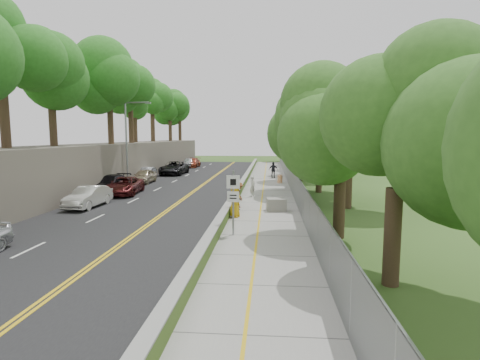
# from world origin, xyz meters

# --- Properties ---
(ground) EXTENTS (140.00, 140.00, 0.00)m
(ground) POSITION_xyz_m (0.00, 0.00, 0.00)
(ground) COLOR #33511E
(ground) RESTS_ON ground
(road) EXTENTS (11.20, 66.00, 0.04)m
(road) POSITION_xyz_m (-5.40, 15.00, 0.02)
(road) COLOR black
(road) RESTS_ON ground
(sidewalk) EXTENTS (4.20, 66.00, 0.05)m
(sidewalk) POSITION_xyz_m (2.55, 15.00, 0.03)
(sidewalk) COLOR gray
(sidewalk) RESTS_ON ground
(jersey_barrier) EXTENTS (0.42, 66.00, 0.60)m
(jersey_barrier) POSITION_xyz_m (0.25, 15.00, 0.30)
(jersey_barrier) COLOR #94EE32
(jersey_barrier) RESTS_ON ground
(rock_embankment) EXTENTS (5.00, 66.00, 4.00)m
(rock_embankment) POSITION_xyz_m (-13.50, 15.00, 2.00)
(rock_embankment) COLOR #595147
(rock_embankment) RESTS_ON ground
(chainlink_fence) EXTENTS (0.04, 66.00, 2.00)m
(chainlink_fence) POSITION_xyz_m (4.65, 15.00, 1.00)
(chainlink_fence) COLOR slate
(chainlink_fence) RESTS_ON ground
(trees_embankment) EXTENTS (6.40, 66.00, 13.00)m
(trees_embankment) POSITION_xyz_m (-13.00, 15.00, 10.50)
(trees_embankment) COLOR #307E23
(trees_embankment) RESTS_ON rock_embankment
(trees_fenceside) EXTENTS (7.00, 66.00, 14.00)m
(trees_fenceside) POSITION_xyz_m (7.00, 15.00, 7.00)
(trees_fenceside) COLOR #427C2A
(trees_fenceside) RESTS_ON ground
(streetlight) EXTENTS (2.52, 0.22, 8.00)m
(streetlight) POSITION_xyz_m (-10.46, 14.00, 4.64)
(streetlight) COLOR gray
(streetlight) RESTS_ON ground
(signpost) EXTENTS (0.62, 0.09, 3.10)m
(signpost) POSITION_xyz_m (1.05, -3.02, 1.96)
(signpost) COLOR gray
(signpost) RESTS_ON sidewalk
(construction_barrel) EXTENTS (0.50, 0.50, 0.82)m
(construction_barrel) POSITION_xyz_m (3.81, 17.22, 0.46)
(construction_barrel) COLOR #F56700
(construction_barrel) RESTS_ON sidewalk
(concrete_block) EXTENTS (1.28, 1.02, 0.79)m
(concrete_block) POSITION_xyz_m (3.20, 3.00, 0.45)
(concrete_block) COLOR gray
(concrete_block) RESTS_ON sidewalk
(car_1) EXTENTS (1.66, 4.29, 1.39)m
(car_1) POSITION_xyz_m (-9.26, 3.32, 0.74)
(car_1) COLOR silver
(car_1) RESTS_ON road
(car_2) EXTENTS (2.80, 5.23, 1.40)m
(car_2) POSITION_xyz_m (-9.00, 8.85, 0.74)
(car_2) COLOR #591A1B
(car_2) RESTS_ON road
(car_3) EXTENTS (2.18, 5.04, 1.45)m
(car_3) POSITION_xyz_m (-10.60, 9.83, 0.76)
(car_3) COLOR black
(car_3) RESTS_ON road
(car_4) EXTENTS (1.71, 4.17, 1.41)m
(car_4) POSITION_xyz_m (-9.80, 16.05, 0.75)
(car_4) COLOR tan
(car_4) RESTS_ON road
(car_5) EXTENTS (1.64, 4.18, 1.35)m
(car_5) POSITION_xyz_m (-10.60, 18.96, 0.72)
(car_5) COLOR #ABADB3
(car_5) RESTS_ON road
(car_6) EXTENTS (2.79, 5.82, 1.60)m
(car_6) POSITION_xyz_m (-9.00, 24.82, 0.84)
(car_6) COLOR black
(car_6) RESTS_ON road
(car_7) EXTENTS (2.01, 4.77, 1.37)m
(car_7) POSITION_xyz_m (-9.00, 35.77, 0.73)
(car_7) COLOR #933A23
(car_7) RESTS_ON road
(car_8) EXTENTS (1.99, 4.38, 1.46)m
(car_8) POSITION_xyz_m (-9.49, 35.45, 0.77)
(car_8) COLOR silver
(car_8) RESTS_ON road
(painter_0) EXTENTS (0.80, 1.05, 1.93)m
(painter_0) POSITION_xyz_m (0.75, 1.00, 1.01)
(painter_0) COLOR gold
(painter_0) RESTS_ON sidewalk
(painter_1) EXTENTS (0.60, 0.70, 1.63)m
(painter_1) POSITION_xyz_m (1.45, 8.50, 0.87)
(painter_1) COLOR silver
(painter_1) RESTS_ON sidewalk
(painter_2) EXTENTS (0.90, 0.99, 1.65)m
(painter_2) POSITION_xyz_m (0.75, 2.81, 0.87)
(painter_2) COLOR black
(painter_2) RESTS_ON sidewalk
(painter_3) EXTENTS (0.94, 1.23, 1.68)m
(painter_3) POSITION_xyz_m (0.75, 4.00, 0.89)
(painter_3) COLOR brown
(painter_3) RESTS_ON sidewalk
(person_far) EXTENTS (1.11, 0.59, 1.80)m
(person_far) POSITION_xyz_m (3.19, 21.83, 0.95)
(person_far) COLOR black
(person_far) RESTS_ON sidewalk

